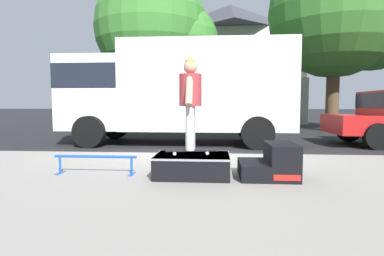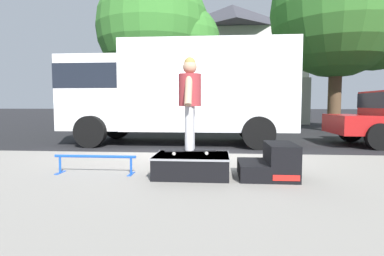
% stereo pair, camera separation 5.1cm
% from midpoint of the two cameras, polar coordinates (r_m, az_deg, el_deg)
% --- Properties ---
extents(ground_plane, '(140.00, 140.00, 0.00)m').
position_cam_midpoint_polar(ground_plane, '(7.64, -0.73, -4.87)').
color(ground_plane, black).
extents(sidewalk_slab, '(50.00, 5.00, 0.12)m').
position_cam_midpoint_polar(sidewalk_slab, '(4.72, -4.31, -9.99)').
color(sidewalk_slab, gray).
rests_on(sidewalk_slab, ground).
extents(skate_box, '(1.14, 0.85, 0.33)m').
position_cam_midpoint_polar(skate_box, '(4.86, 0.26, -6.64)').
color(skate_box, black).
rests_on(skate_box, sidewalk_slab).
extents(kicker_ramp, '(0.83, 0.83, 0.52)m').
position_cam_midpoint_polar(kicker_ramp, '(4.91, 14.61, -6.25)').
color(kicker_ramp, black).
rests_on(kicker_ramp, sidewalk_slab).
extents(grind_rail, '(1.33, 0.28, 0.30)m').
position_cam_midpoint_polar(grind_rail, '(5.24, -16.95, -5.58)').
color(grind_rail, blue).
rests_on(grind_rail, sidewalk_slab).
extents(skateboard, '(0.80, 0.33, 0.07)m').
position_cam_midpoint_polar(skateboard, '(4.88, -0.09, -4.10)').
color(skateboard, black).
rests_on(skateboard, skate_box).
extents(skater_kid, '(0.34, 0.73, 1.42)m').
position_cam_midpoint_polar(skater_kid, '(4.82, -0.09, 5.90)').
color(skater_kid, silver).
rests_on(skater_kid, skateboard).
extents(box_truck, '(6.91, 2.63, 3.05)m').
position_cam_midpoint_polar(box_truck, '(9.80, -2.57, 7.14)').
color(box_truck, white).
rests_on(box_truck, ground).
extents(street_tree_main, '(5.69, 5.17, 7.32)m').
position_cam_midpoint_polar(street_tree_main, '(15.24, -5.82, 17.07)').
color(street_tree_main, brown).
rests_on(street_tree_main, ground).
extents(street_tree_neighbour, '(6.38, 5.80, 8.21)m').
position_cam_midpoint_polar(street_tree_neighbour, '(16.07, 26.21, 18.01)').
color(street_tree_neighbour, brown).
rests_on(street_tree_neighbour, ground).
extents(house_behind, '(9.54, 8.23, 8.40)m').
position_cam_midpoint_polar(house_behind, '(23.55, 7.34, 11.71)').
color(house_behind, silver).
rests_on(house_behind, ground).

